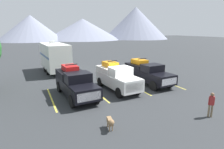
% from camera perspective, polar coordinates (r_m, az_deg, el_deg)
% --- Properties ---
extents(ground_plane, '(240.00, 240.00, 0.00)m').
position_cam_1_polar(ground_plane, '(16.57, 2.56, -5.35)').
color(ground_plane, '#2D3033').
extents(pickup_truck_a, '(2.46, 5.86, 2.56)m').
position_cam_1_polar(pickup_truck_a, '(15.52, -11.24, -2.33)').
color(pickup_truck_a, black).
rests_on(pickup_truck_a, ground).
extents(pickup_truck_b, '(2.35, 5.44, 2.57)m').
position_cam_1_polar(pickup_truck_b, '(16.91, 1.43, -0.72)').
color(pickup_truck_b, white).
rests_on(pickup_truck_b, ground).
extents(pickup_truck_c, '(2.47, 5.87, 2.48)m').
position_cam_1_polar(pickup_truck_c, '(19.18, 10.70, 0.67)').
color(pickup_truck_c, black).
rests_on(pickup_truck_c, ground).
extents(lot_stripe_a, '(0.12, 5.50, 0.01)m').
position_cam_1_polar(lot_stripe_a, '(15.68, -18.05, -7.14)').
color(lot_stripe_a, gold).
rests_on(lot_stripe_a, ground).
extents(lot_stripe_b, '(0.12, 5.50, 0.01)m').
position_cam_1_polar(lot_stripe_b, '(16.49, -4.64, -5.46)').
color(lot_stripe_b, gold).
rests_on(lot_stripe_b, ground).
extents(lot_stripe_c, '(0.12, 5.50, 0.01)m').
position_cam_1_polar(lot_stripe_c, '(18.10, 6.89, -3.76)').
color(lot_stripe_c, gold).
rests_on(lot_stripe_c, ground).
extents(lot_stripe_d, '(0.12, 5.50, 0.01)m').
position_cam_1_polar(lot_stripe_d, '(20.32, 16.18, -2.27)').
color(lot_stripe_d, gold).
rests_on(lot_stripe_d, ground).
extents(camper_trailer_a, '(3.03, 8.02, 3.94)m').
position_cam_1_polar(camper_trailer_a, '(24.70, -17.14, 5.35)').
color(camper_trailer_a, silver).
rests_on(camper_trailer_a, ground).
extents(person_a, '(0.30, 0.30, 1.62)m').
position_cam_1_polar(person_a, '(13.22, 28.17, -7.76)').
color(person_a, '#726047').
rests_on(person_a, ground).
extents(dog, '(0.41, 0.97, 0.74)m').
position_cam_1_polar(dog, '(10.44, -0.47, -14.33)').
color(dog, olive).
rests_on(dog, ground).
extents(mountain_ridge, '(147.39, 41.89, 17.97)m').
position_cam_1_polar(mountain_ridge, '(101.41, -11.31, 14.31)').
color(mountain_ridge, gray).
rests_on(mountain_ridge, ground).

